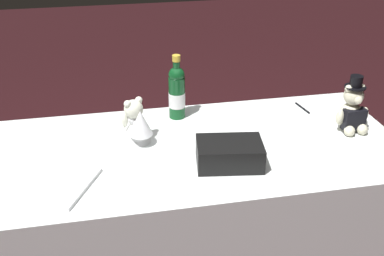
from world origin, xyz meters
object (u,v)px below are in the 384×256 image
at_px(teddy_bear_groom, 352,111).
at_px(teddy_bear_bride, 136,123).
at_px(champagne_bottle, 177,92).
at_px(signing_pen, 302,108).
at_px(gift_case_black, 229,154).
at_px(guestbook, 65,185).

xyz_separation_m(teddy_bear_groom, teddy_bear_bride, (-1.05, 0.09, -0.01)).
relative_size(champagne_bottle, signing_pen, 2.36).
bearing_deg(teddy_bear_bride, champagne_bottle, 43.86).
bearing_deg(gift_case_black, signing_pen, 41.28).
relative_size(teddy_bear_groom, champagne_bottle, 0.84).
bearing_deg(guestbook, teddy_bear_bride, 70.85).
bearing_deg(guestbook, signing_pen, 48.65).
bearing_deg(champagne_bottle, teddy_bear_groom, -20.78).
bearing_deg(teddy_bear_bride, signing_pen, 11.78).
relative_size(teddy_bear_bride, signing_pen, 1.53).
height_order(gift_case_black, guestbook, gift_case_black).
distance_m(teddy_bear_groom, gift_case_black, 0.70).
height_order(teddy_bear_groom, gift_case_black, teddy_bear_groom).
distance_m(teddy_bear_bride, signing_pen, 0.94).
distance_m(champagne_bottle, guestbook, 0.79).
distance_m(champagne_bottle, signing_pen, 0.70).
xyz_separation_m(gift_case_black, guestbook, (-0.70, -0.04, -0.05)).
bearing_deg(signing_pen, teddy_bear_groom, -64.53).
bearing_deg(signing_pen, teddy_bear_bride, -168.22).
bearing_deg(guestbook, teddy_bear_groom, 35.83).
bearing_deg(gift_case_black, guestbook, -177.08).
relative_size(teddy_bear_bride, champagne_bottle, 0.65).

